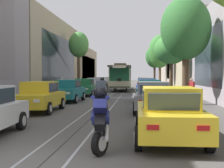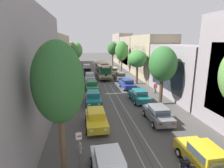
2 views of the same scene
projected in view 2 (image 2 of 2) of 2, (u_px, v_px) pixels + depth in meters
The scene contains 28 objects.
ground_plane at pixel (106, 84), 33.09m from camera, with size 164.17×164.17×0.00m, color #4C4947.
trolley_track_rails at pixel (103, 79), 37.47m from camera, with size 1.14×73.67×0.01m.
building_facade_left at pixel (49, 60), 30.61m from camera, with size 5.53×65.37×10.38m.
building_facade_right at pixel (150, 56), 37.67m from camera, with size 5.67×65.37×10.08m.
parked_car_white_near_left at pixel (110, 168), 10.18m from camera, with size 2.13×4.42×1.58m.
parked_car_yellow_second_left at pixel (96, 118), 16.56m from camera, with size 2.02×4.37×1.58m.
parked_car_teal_mid_left at pixel (93, 98), 22.41m from camera, with size 2.06×4.39×1.58m.
parked_car_green_fourth_left at pixel (92, 86), 28.38m from camera, with size 2.05×4.38×1.58m.
parked_car_silver_fifth_left at pixel (90, 77), 35.14m from camera, with size 2.11×4.41×1.58m.
parked_car_black_sixth_left at pixel (87, 71), 41.31m from camera, with size 2.08×4.40×1.58m.
parked_car_silver_far_left at pixel (87, 67), 47.10m from camera, with size 2.14×4.42×1.58m.
parked_car_yellow_near_right at pixel (205, 158), 11.01m from camera, with size 2.01×4.37×1.58m.
parked_car_grey_second_right at pixel (158, 114), 17.58m from camera, with size 2.09×4.40×1.58m.
parked_car_teal_mid_right at pixel (139, 96), 23.34m from camera, with size 2.01×4.37×1.58m.
parked_car_blue_fourth_right at pixel (127, 84), 29.61m from camera, with size 2.14×4.42×1.58m.
parked_car_grey_fifth_right at pixel (120, 76), 35.59m from camera, with size 2.02×4.37×1.58m.
parked_car_beige_sixth_right at pixel (114, 71), 42.01m from camera, with size 2.04×4.38×1.58m.
street_tree_kerb_left_near at pixel (58, 84), 9.73m from camera, with size 2.77×2.75×7.78m.
street_tree_kerb_left_second at pixel (76, 51), 36.56m from camera, with size 2.52×2.18×7.31m.
street_tree_kerb_right_second at pixel (163, 64), 21.38m from camera, with size 3.26×3.49×7.05m.
street_tree_kerb_right_mid at pixel (137, 59), 31.98m from camera, with size 3.40×3.72×5.99m.
street_tree_kerb_right_fourth at pixel (122, 51), 43.25m from camera, with size 3.16×3.03×7.47m.
street_tree_kerb_right_far at pixel (113, 49), 55.37m from camera, with size 3.24×2.84×7.14m.
cable_car_trolley at pixel (103, 70), 38.25m from camera, with size 2.71×9.16×3.28m.
pedestrian_on_left_pavement at pixel (155, 87), 26.88m from camera, with size 0.55×0.37×1.66m.
pedestrian_on_right_pavement at pixel (70, 78), 33.52m from camera, with size 0.55×0.42×1.66m.
fire_hydrant at pixel (80, 148), 12.70m from camera, with size 0.40×0.22×0.84m.
street_sign_post at pixel (79, 145), 10.99m from camera, with size 0.36×0.08×2.48m.
Camera 2 is at (-4.11, -5.66, 7.75)m, focal length 29.24 mm.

